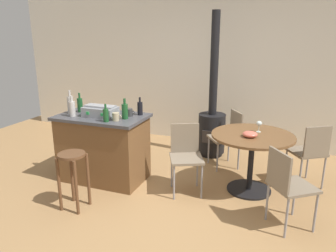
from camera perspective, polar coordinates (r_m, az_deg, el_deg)
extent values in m
plane|color=#A37A4C|center=(4.00, -0.97, -13.52)|extent=(8.80, 8.80, 0.00)
cube|color=silver|center=(5.93, 8.21, 9.93)|extent=(8.00, 0.10, 2.70)
cube|color=brown|center=(4.55, -11.26, -3.98)|extent=(1.12, 0.65, 0.87)
cube|color=#424247|center=(4.42, -11.58, 1.58)|extent=(1.18, 0.71, 0.04)
cylinder|color=brown|center=(3.96, -13.84, -9.12)|extent=(0.04, 0.04, 0.65)
cylinder|color=brown|center=(4.08, -16.55, -8.51)|extent=(0.04, 0.04, 0.65)
cylinder|color=brown|center=(3.92, -18.59, -9.75)|extent=(0.04, 0.04, 0.65)
cylinder|color=brown|center=(3.79, -15.83, -10.45)|extent=(0.04, 0.04, 0.65)
cylinder|color=brown|center=(3.81, -16.60, -4.85)|extent=(0.31, 0.31, 0.03)
cylinder|color=black|center=(4.43, 14.00, -10.74)|extent=(0.56, 0.56, 0.02)
cylinder|color=black|center=(4.28, 14.32, -6.50)|extent=(0.07, 0.07, 0.73)
cylinder|color=brown|center=(4.16, 14.69, -1.64)|extent=(1.02, 1.02, 0.03)
cube|color=#7F705B|center=(4.64, 23.12, -4.22)|extent=(0.55, 0.55, 0.03)
cube|color=#7F705B|center=(4.43, 24.78, -2.61)|extent=(0.31, 0.22, 0.40)
cylinder|color=gray|center=(4.50, 22.22, -8.04)|extent=(0.02, 0.02, 0.45)
cylinder|color=gray|center=(4.70, 25.68, -7.46)|extent=(0.02, 0.02, 0.45)
cylinder|color=gray|center=(4.95, 23.31, -6.00)|extent=(0.02, 0.02, 0.45)
cylinder|color=gray|center=(4.76, 19.95, -6.48)|extent=(0.02, 0.02, 0.45)
cube|color=#7F705B|center=(4.93, 9.81, -2.15)|extent=(0.56, 0.56, 0.03)
cube|color=#7F705B|center=(4.96, 11.92, 0.24)|extent=(0.23, 0.31, 0.40)
cylinder|color=gray|center=(4.94, 12.30, -5.13)|extent=(0.02, 0.02, 0.44)
cylinder|color=gray|center=(5.22, 10.61, -3.84)|extent=(0.02, 0.02, 0.44)
cylinder|color=gray|center=(5.09, 7.14, -4.22)|extent=(0.02, 0.02, 0.44)
cylinder|color=gray|center=(4.80, 8.67, -5.58)|extent=(0.02, 0.02, 0.44)
cube|color=#7F705B|center=(4.07, 3.26, -5.74)|extent=(0.53, 0.53, 0.03)
cube|color=#7F705B|center=(4.18, 2.97, -2.22)|extent=(0.34, 0.17, 0.40)
cylinder|color=gray|center=(4.34, 5.17, -7.77)|extent=(0.02, 0.02, 0.45)
cylinder|color=gray|center=(4.30, 0.65, -7.93)|extent=(0.02, 0.02, 0.45)
cylinder|color=gray|center=(3.99, 1.06, -9.93)|extent=(0.02, 0.02, 0.45)
cylinder|color=gray|center=(4.04, 5.94, -9.72)|extent=(0.02, 0.02, 0.45)
cube|color=#7F705B|center=(3.62, 21.11, -9.88)|extent=(0.56, 0.56, 0.03)
cube|color=#7F705B|center=(3.43, 18.89, -7.43)|extent=(0.24, 0.30, 0.40)
cylinder|color=gray|center=(3.76, 17.04, -12.55)|extent=(0.02, 0.02, 0.44)
cylinder|color=gray|center=(3.52, 20.11, -14.95)|extent=(0.02, 0.02, 0.44)
cylinder|color=gray|center=(3.71, 24.49, -13.73)|extent=(0.02, 0.02, 0.44)
cylinder|color=gray|center=(3.94, 21.29, -11.57)|extent=(0.02, 0.02, 0.44)
cylinder|color=black|center=(5.51, 7.53, -4.70)|extent=(0.37, 0.37, 0.06)
cylinder|color=black|center=(5.40, 7.67, -1.23)|extent=(0.44, 0.44, 0.64)
cube|color=#2D2826|center=(5.19, 7.10, -1.91)|extent=(0.20, 0.02, 0.20)
cylinder|color=black|center=(5.17, 8.14, 10.70)|extent=(0.13, 0.13, 1.60)
cube|color=gray|center=(4.36, -11.79, 2.49)|extent=(0.43, 0.26, 0.12)
cube|color=gray|center=(4.35, -11.85, 3.43)|extent=(0.41, 0.15, 0.02)
cube|color=green|center=(4.32, -13.96, 2.19)|extent=(0.04, 0.01, 0.04)
cube|color=green|center=(4.20, -11.51, 1.96)|extent=(0.04, 0.01, 0.04)
cylinder|color=black|center=(4.35, -4.95, 3.07)|extent=(0.07, 0.07, 0.17)
cylinder|color=black|center=(4.32, -4.99, 4.61)|extent=(0.03, 0.03, 0.07)
cylinder|color=#B7B2AD|center=(4.61, -16.78, 3.54)|extent=(0.08, 0.08, 0.23)
cylinder|color=#B7B2AD|center=(4.58, -16.95, 5.48)|extent=(0.03, 0.03, 0.09)
cylinder|color=#B7B2AD|center=(4.43, -16.49, 2.88)|extent=(0.08, 0.08, 0.20)
cylinder|color=#B7B2AD|center=(4.41, -16.64, 4.63)|extent=(0.03, 0.03, 0.08)
cylinder|color=#194C23|center=(4.66, -15.21, 3.56)|extent=(0.07, 0.07, 0.19)
cylinder|color=#194C23|center=(4.64, -15.33, 5.17)|extent=(0.03, 0.03, 0.07)
cylinder|color=#194C23|center=(4.07, -10.87, 1.84)|extent=(0.07, 0.07, 0.16)
cylinder|color=#194C23|center=(4.05, -10.96, 3.39)|extent=(0.03, 0.03, 0.06)
cylinder|color=#194C23|center=(4.17, -7.60, 2.55)|extent=(0.08, 0.08, 0.19)
cylinder|color=#194C23|center=(4.15, -7.66, 4.32)|extent=(0.03, 0.03, 0.07)
cylinder|color=#383838|center=(4.31, -6.82, 2.41)|extent=(0.09, 0.09, 0.10)
torus|color=#383838|center=(4.29, -6.16, 2.41)|extent=(0.05, 0.01, 0.05)
cylinder|color=tan|center=(4.11, -9.15, 1.63)|extent=(0.09, 0.09, 0.10)
torus|color=tan|center=(4.08, -8.46, 1.63)|extent=(0.05, 0.01, 0.05)
cylinder|color=silver|center=(4.27, 15.62, -0.97)|extent=(0.06, 0.06, 0.00)
cylinder|color=silver|center=(4.26, 15.66, -0.44)|extent=(0.01, 0.01, 0.08)
ellipsoid|color=silver|center=(4.24, 15.73, 0.44)|extent=(0.07, 0.07, 0.06)
ellipsoid|color=#DB6651|center=(4.03, 14.22, -1.40)|extent=(0.18, 0.18, 0.07)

